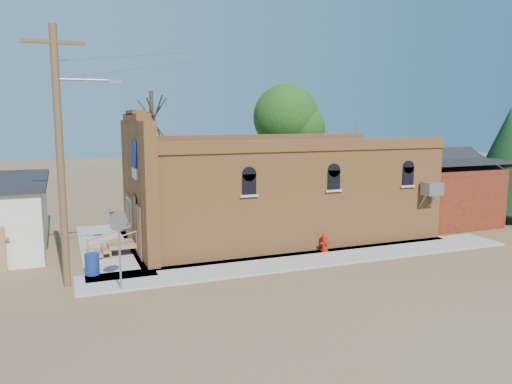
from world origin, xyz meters
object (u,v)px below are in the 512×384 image
object	(u,v)px
brick_bar	(274,190)
fire_hydrant	(324,243)
stop_sign	(119,229)
trash_barrel	(92,264)
utility_pole	(62,152)

from	to	relation	value
brick_bar	fire_hydrant	xyz separation A→B (m)	(0.81, -3.78, -1.87)
stop_sign	trash_barrel	bearing A→B (deg)	104.89
utility_pole	fire_hydrant	bearing A→B (deg)	2.78
utility_pole	trash_barrel	world-z (taller)	utility_pole
fire_hydrant	stop_sign	bearing A→B (deg)	177.81
brick_bar	stop_sign	bearing A→B (deg)	-145.92
fire_hydrant	stop_sign	size ratio (longest dim) A/B	0.29
stop_sign	utility_pole	bearing A→B (deg)	136.42
utility_pole	fire_hydrant	distance (m)	11.45
utility_pole	trash_barrel	bearing A→B (deg)	42.10
brick_bar	fire_hydrant	world-z (taller)	brick_bar
utility_pole	fire_hydrant	size ratio (longest dim) A/B	11.42
fire_hydrant	stop_sign	distance (m)	9.26
brick_bar	fire_hydrant	size ratio (longest dim) A/B	20.82
fire_hydrant	trash_barrel	xyz separation A→B (m)	(-9.76, 0.25, 0.02)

